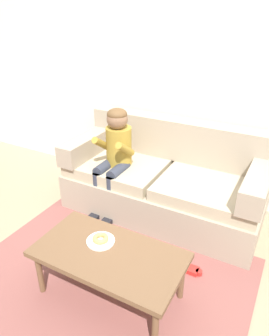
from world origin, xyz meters
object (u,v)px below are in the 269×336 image
(couch, at_px, (165,182))
(coffee_table, at_px, (109,257))
(person_child, at_px, (115,151))
(toy_controller, at_px, (189,269))
(donut, at_px, (100,238))

(couch, distance_m, coffee_table, 1.25)
(couch, bearing_deg, person_child, -156.41)
(couch, height_order, coffee_table, couch)
(person_child, relative_size, toy_controller, 4.87)
(couch, height_order, person_child, person_child)
(person_child, relative_size, donut, 9.18)
(couch, xyz_separation_m, coffee_table, (0.11, -1.24, 0.04))
(couch, distance_m, person_child, 0.61)
(coffee_table, distance_m, person_child, 1.22)
(coffee_table, height_order, person_child, person_child)
(donut, bearing_deg, couch, 89.58)
(toy_controller, bearing_deg, coffee_table, -117.79)
(coffee_table, relative_size, toy_controller, 4.75)
(person_child, xyz_separation_m, donut, (0.46, -0.97, -0.22))
(toy_controller, bearing_deg, donut, -128.47)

